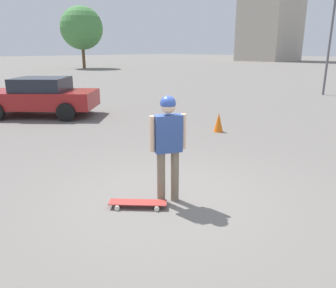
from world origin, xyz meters
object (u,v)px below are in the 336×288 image
(person, at_px, (168,139))
(car_parked_near, at_px, (41,96))
(skateboard, at_px, (138,203))
(traffic_cone, at_px, (219,122))

(person, relative_size, car_parked_near, 0.42)
(skateboard, bearing_deg, traffic_cone, -109.29)
(person, xyz_separation_m, skateboard, (-0.18, -0.49, -1.00))
(person, height_order, skateboard, person)
(person, distance_m, traffic_cone, 5.00)
(person, relative_size, skateboard, 2.12)
(skateboard, distance_m, traffic_cone, 5.31)
(traffic_cone, bearing_deg, skateboard, -67.20)
(person, bearing_deg, traffic_cone, 54.26)
(car_parked_near, height_order, traffic_cone, car_parked_near)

